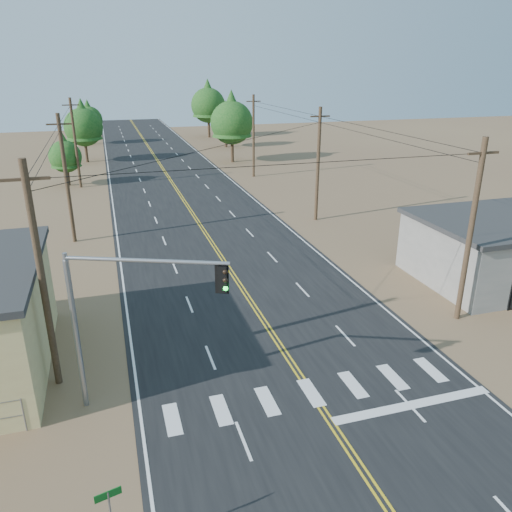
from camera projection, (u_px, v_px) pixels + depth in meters
name	position (u px, v px, depth m)	size (l,w,h in m)	color
road	(208.00, 237.00, 41.24)	(15.00, 200.00, 0.02)	black
utility_pole_left_near	(42.00, 277.00, 20.48)	(1.80, 0.30, 10.00)	#4C3826
utility_pole_left_mid	(66.00, 179.00, 38.36)	(1.80, 0.30, 10.00)	#4C3826
utility_pole_left_far	(75.00, 143.00, 56.24)	(1.80, 0.30, 10.00)	#4C3826
utility_pole_right_near	(471.00, 231.00, 26.17)	(1.80, 0.30, 10.00)	#4C3826
utility_pole_right_mid	(318.00, 164.00, 44.05)	(1.80, 0.30, 10.00)	#4C3826
utility_pole_right_far	(254.00, 136.00, 61.92)	(1.80, 0.30, 10.00)	#4C3826
signal_mast_left	(118.00, 307.00, 19.02)	(5.85, 2.61, 6.77)	gray
tree_left_near	(65.00, 153.00, 57.65)	(3.70, 3.70, 6.17)	#3F2D1E
tree_left_mid	(83.00, 123.00, 71.40)	(5.42, 5.42, 9.04)	#3F2D1E
tree_left_far	(89.00, 117.00, 88.26)	(4.66, 4.66, 7.77)	#3F2D1E
tree_right_near	(232.00, 118.00, 71.17)	(6.10, 6.10, 10.17)	#3F2D1E
tree_right_mid	(225.00, 119.00, 85.06)	(4.71, 4.71, 7.85)	#3F2D1E
tree_right_far	(208.00, 102.00, 96.32)	(6.60, 6.60, 11.00)	#3F2D1E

